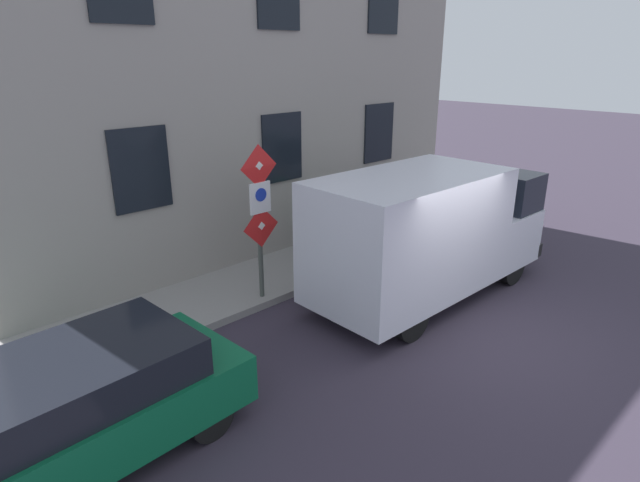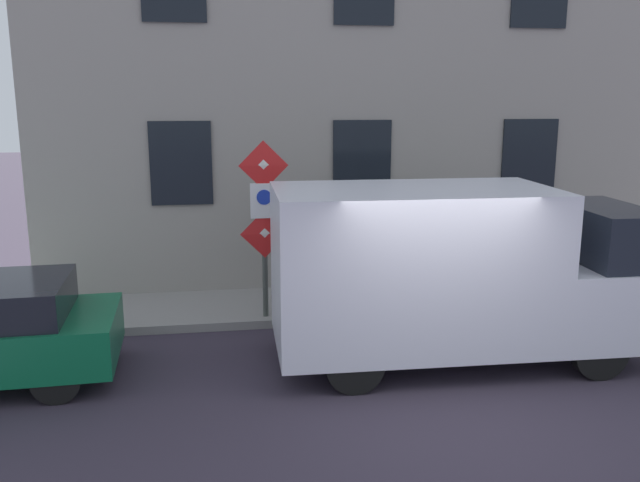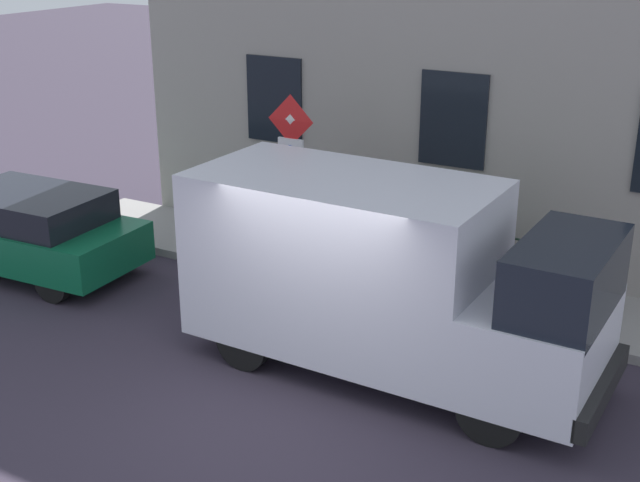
{
  "view_description": "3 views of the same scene",
  "coord_description": "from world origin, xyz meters",
  "px_view_note": "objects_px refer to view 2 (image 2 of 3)",
  "views": [
    {
      "loc": [
        -4.23,
        7.44,
        4.5
      ],
      "look_at": [
        2.24,
        1.17,
        1.26
      ],
      "focal_mm": 29.31,
      "sensor_mm": 36.0,
      "label": 1
    },
    {
      "loc": [
        -7.56,
        2.69,
        3.72
      ],
      "look_at": [
        2.66,
        1.1,
        1.46
      ],
      "focal_mm": 37.45,
      "sensor_mm": 36.0,
      "label": 2
    },
    {
      "loc": [
        -7.8,
        -4.58,
        5.43
      ],
      "look_at": [
        2.32,
        1.09,
        1.07
      ],
      "focal_mm": 47.47,
      "sensor_mm": 36.0,
      "label": 3
    }
  ],
  "objects_px": {
    "pedestrian": "(405,246)",
    "bicycle_purple": "(476,268)",
    "delivery_van": "(454,270)",
    "sign_post_stacked": "(264,213)",
    "litter_bin": "(442,280)",
    "bicycle_black": "(437,270)"
  },
  "relations": [
    {
      "from": "bicycle_purple",
      "to": "pedestrian",
      "type": "relative_size",
      "value": 1.0
    },
    {
      "from": "bicycle_purple",
      "to": "bicycle_black",
      "type": "xyz_separation_m",
      "value": [
        -0.0,
        0.78,
        0.0
      ]
    },
    {
      "from": "delivery_van",
      "to": "bicycle_purple",
      "type": "bearing_deg",
      "value": 63.85
    },
    {
      "from": "bicycle_purple",
      "to": "delivery_van",
      "type": "bearing_deg",
      "value": 69.96
    },
    {
      "from": "delivery_van",
      "to": "litter_bin",
      "type": "xyz_separation_m",
      "value": [
        2.05,
        -0.57,
        -0.74
      ]
    },
    {
      "from": "pedestrian",
      "to": "bicycle_purple",
      "type": "bearing_deg",
      "value": -160.93
    },
    {
      "from": "delivery_van",
      "to": "bicycle_black",
      "type": "bearing_deg",
      "value": 76.49
    },
    {
      "from": "delivery_van",
      "to": "bicycle_purple",
      "type": "height_order",
      "value": "delivery_van"
    },
    {
      "from": "delivery_van",
      "to": "litter_bin",
      "type": "height_order",
      "value": "delivery_van"
    },
    {
      "from": "sign_post_stacked",
      "to": "bicycle_black",
      "type": "height_order",
      "value": "sign_post_stacked"
    },
    {
      "from": "delivery_van",
      "to": "sign_post_stacked",
      "type": "bearing_deg",
      "value": 144.15
    },
    {
      "from": "bicycle_purple",
      "to": "litter_bin",
      "type": "bearing_deg",
      "value": 52.2
    },
    {
      "from": "sign_post_stacked",
      "to": "litter_bin",
      "type": "relative_size",
      "value": 3.08
    },
    {
      "from": "litter_bin",
      "to": "sign_post_stacked",
      "type": "bearing_deg",
      "value": 92.77
    },
    {
      "from": "pedestrian",
      "to": "litter_bin",
      "type": "bearing_deg",
      "value": 132.51
    },
    {
      "from": "sign_post_stacked",
      "to": "bicycle_purple",
      "type": "height_order",
      "value": "sign_post_stacked"
    },
    {
      "from": "bicycle_purple",
      "to": "litter_bin",
      "type": "xyz_separation_m",
      "value": [
        -1.01,
        1.02,
        0.08
      ]
    },
    {
      "from": "bicycle_black",
      "to": "litter_bin",
      "type": "xyz_separation_m",
      "value": [
        -1.01,
        0.24,
        0.08
      ]
    },
    {
      "from": "bicycle_purple",
      "to": "pedestrian",
      "type": "xyz_separation_m",
      "value": [
        -0.32,
        1.51,
        0.56
      ]
    },
    {
      "from": "delivery_van",
      "to": "litter_bin",
      "type": "bearing_deg",
      "value": 75.76
    },
    {
      "from": "pedestrian",
      "to": "litter_bin",
      "type": "distance_m",
      "value": 0.97
    },
    {
      "from": "bicycle_purple",
      "to": "litter_bin",
      "type": "relative_size",
      "value": 1.91
    }
  ]
}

